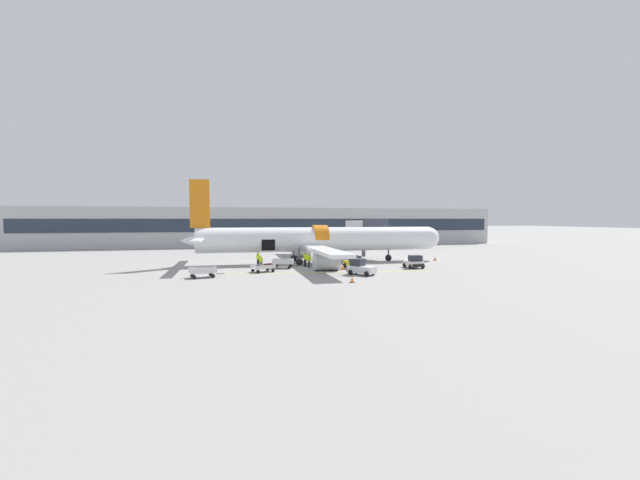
% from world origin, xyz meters
% --- Properties ---
extents(ground_plane, '(500.00, 500.00, 0.00)m').
position_xyz_m(ground_plane, '(0.00, 0.00, 0.00)').
color(ground_plane, gray).
extents(apron_marking_line, '(24.17, 3.35, 0.01)m').
position_xyz_m(apron_marking_line, '(0.90, -4.28, 0.00)').
color(apron_marking_line, yellow).
rests_on(apron_marking_line, ground_plane).
extents(terminal_strip, '(104.02, 11.92, 8.44)m').
position_xyz_m(terminal_strip, '(0.00, 43.98, 4.22)').
color(terminal_strip, '#B2B2B7').
rests_on(terminal_strip, ground_plane).
extents(jet_bridge_stub, '(3.39, 11.52, 5.95)m').
position_xyz_m(jet_bridge_stub, '(10.84, 11.83, 4.36)').
color(jet_bridge_stub, '#4C4C51').
rests_on(jet_bridge_stub, ground_plane).
extents(airplane, '(35.82, 31.61, 10.97)m').
position_xyz_m(airplane, '(1.41, 5.43, 3.08)').
color(airplane, white).
rests_on(airplane, ground_plane).
extents(baggage_tug_lead, '(2.21, 2.41, 1.58)m').
position_xyz_m(baggage_tug_lead, '(11.83, -2.78, 0.67)').
color(baggage_tug_lead, silver).
rests_on(baggage_tug_lead, ground_plane).
extents(baggage_tug_mid, '(2.88, 3.15, 1.72)m').
position_xyz_m(baggage_tug_mid, '(3.55, -6.82, 0.73)').
color(baggage_tug_mid, silver).
rests_on(baggage_tug_mid, ground_plane).
extents(baggage_tug_rear, '(2.18, 2.70, 1.53)m').
position_xyz_m(baggage_tug_rear, '(4.66, -1.03, 0.64)').
color(baggage_tug_rear, yellow).
rests_on(baggage_tug_rear, ground_plane).
extents(baggage_cart_loading, '(3.51, 2.46, 1.08)m').
position_xyz_m(baggage_cart_loading, '(-3.71, 0.83, 0.55)').
color(baggage_cart_loading, silver).
rests_on(baggage_cart_loading, ground_plane).
extents(baggage_cart_queued, '(3.54, 2.37, 0.92)m').
position_xyz_m(baggage_cart_queued, '(-6.31, -2.19, 0.46)').
color(baggage_cart_queued, silver).
rests_on(baggage_cart_queued, ground_plane).
extents(baggage_cart_empty, '(3.62, 2.09, 1.08)m').
position_xyz_m(baggage_cart_empty, '(-12.65, -5.04, 0.52)').
color(baggage_cart_empty, silver).
rests_on(baggage_cart_empty, ground_plane).
extents(ground_crew_loader_a, '(0.51, 0.51, 1.60)m').
position_xyz_m(ground_crew_loader_a, '(-6.34, 1.00, 0.84)').
color(ground_crew_loader_a, '#1E2338').
rests_on(ground_crew_loader_a, ground_plane).
extents(ground_crew_loader_b, '(0.44, 0.64, 1.86)m').
position_xyz_m(ground_crew_loader_b, '(-6.57, 2.85, 0.98)').
color(ground_crew_loader_b, black).
rests_on(ground_crew_loader_b, ground_plane).
extents(ground_crew_driver, '(0.56, 0.63, 1.86)m').
position_xyz_m(ground_crew_driver, '(-0.82, 1.61, 0.98)').
color(ground_crew_driver, black).
rests_on(ground_crew_driver, ground_plane).
extents(ground_crew_supervisor, '(0.60, 0.50, 1.73)m').
position_xyz_m(ground_crew_supervisor, '(-0.50, 0.72, 0.91)').
color(ground_crew_supervisor, '#2D2D33').
rests_on(ground_crew_supervisor, ground_plane).
extents(safety_cone_nose, '(0.51, 0.51, 0.58)m').
position_xyz_m(safety_cone_nose, '(18.88, 4.69, 0.27)').
color(safety_cone_nose, black).
rests_on(safety_cone_nose, ground_plane).
extents(safety_cone_engine_left, '(0.45, 0.45, 0.68)m').
position_xyz_m(safety_cone_engine_left, '(1.14, -11.49, 0.32)').
color(safety_cone_engine_left, black).
rests_on(safety_cone_engine_left, ground_plane).
extents(safety_cone_wingtip, '(0.63, 0.63, 0.77)m').
position_xyz_m(safety_cone_wingtip, '(2.87, -2.34, 0.36)').
color(safety_cone_wingtip, black).
rests_on(safety_cone_wingtip, ground_plane).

